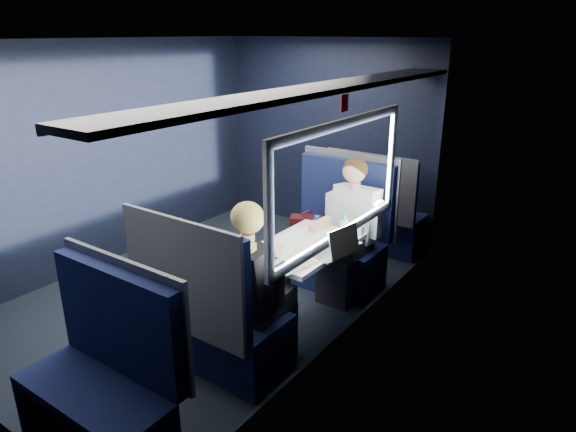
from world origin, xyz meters
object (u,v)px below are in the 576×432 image
Objects in this scene: seat_row_front at (376,216)px; bottle_small at (343,229)px; seat_row_back at (104,388)px; seat_bay_far at (213,318)px; man at (350,223)px; seat_bay_near at (334,241)px; cup at (360,230)px; table at (301,252)px; laptop at (337,248)px; woman at (253,280)px.

seat_row_front is 5.02× the size of bottle_small.
seat_row_back reaches higher than bottle_small.
seat_row_back is at bearing -90.00° from seat_bay_far.
man is 0.50m from bottle_small.
seat_bay_near is 1.00× the size of seat_bay_far.
seat_bay_far reaches higher than seat_row_front.
seat_bay_near and seat_bay_far have the same top height.
cup is at bearing 75.46° from bottle_small.
man is (0.25, 2.50, 0.31)m from seat_row_back.
table is 11.16× the size of cup.
seat_bay_far is 1.09× the size of seat_row_back.
cup is at bearing 69.95° from seat_bay_far.
laptop is 4.04× the size of cup.
table is at bearing 78.22° from seat_bay_far.
man reaches higher than cup.
seat_bay_near reaches higher than seat_row_back.
bottle_small is at bearing 44.81° from table.
laptop is at bearing -70.12° from bottle_small.
cup is (0.48, -1.36, 0.38)m from seat_row_front.
laptop is (0.53, 1.75, 0.40)m from seat_row_back.
table is 0.86× the size of seat_row_back.
seat_bay_near is 14.06× the size of cup.
man reaches higher than table.
man is 3.65× the size of laptop.
table is 0.93m from seat_bay_far.
table is at bearing 95.45° from woman.
laptop is (0.28, 0.66, 0.08)m from woman.
seat_bay_near is at bearing 90.17° from seat_row_back.
seat_bay_near reaches higher than bottle_small.
seat_row_front is at bearing 95.70° from woman.
table is at bearing -95.52° from man.
seat_bay_near is 1.09× the size of seat_row_back.
bottle_small is 0.21m from cup.
man is at bearing -77.17° from seat_row_front.
table is at bearing -77.65° from seat_bay_near.
seat_row_back is at bearing -106.99° from laptop.
laptop is at bearing -73.81° from seat_row_front.
cup is (0.05, 0.19, -0.06)m from bottle_small.
laptop reaches higher than cup.
seat_row_back is (0.00, -3.59, 0.00)m from seat_row_front.
seat_bay_near is 1.74m from seat_bay_far.
seat_row_back is 2.32m from cup.
woman is at bearing -80.71° from seat_bay_near.
seat_bay_near is at bearing 102.35° from table.
table is 2.76× the size of laptop.
laptop is (0.54, -0.92, 0.39)m from seat_bay_near.
woman is (0.25, 1.09, 0.32)m from seat_row_back.
seat_bay_near is at bearing 90.26° from seat_bay_far.
man is at bearing 90.00° from woman.
woman is at bearing -100.67° from bottle_small.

